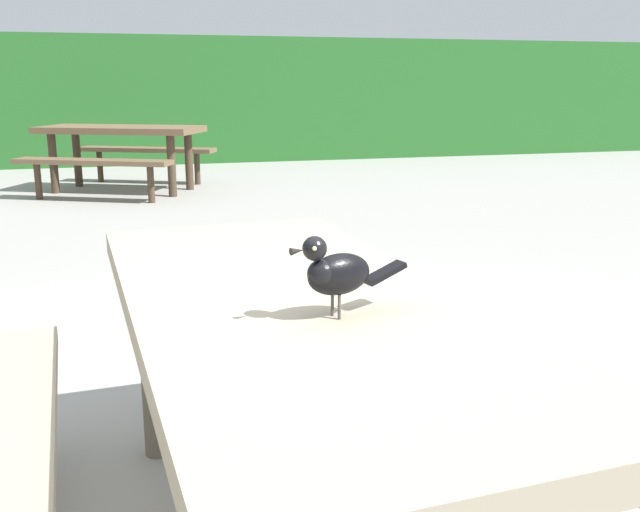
{
  "coord_description": "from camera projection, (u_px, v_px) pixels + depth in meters",
  "views": [
    {
      "loc": [
        -0.35,
        -1.67,
        1.23
      ],
      "look_at": [
        0.08,
        -0.12,
        0.84
      ],
      "focal_mm": 40.25,
      "sensor_mm": 36.0,
      "label": 1
    }
  ],
  "objects": [
    {
      "name": "picnic_table_mid_right",
      "position": [
        121.0,
        143.0,
        8.14
      ],
      "size": [
        2.27,
        2.26,
        0.74
      ],
      "color": "brown",
      "rests_on": "ground"
    },
    {
      "name": "bird_grackle",
      "position": [
        335.0,
        271.0,
        1.51
      ],
      "size": [
        0.28,
        0.12,
        0.18
      ],
      "color": "black",
      "rests_on": "picnic_table_foreground"
    },
    {
      "name": "picnic_table_foreground",
      "position": [
        293.0,
        366.0,
        1.76
      ],
      "size": [
        1.79,
        1.85,
        0.74
      ],
      "color": "gray",
      "rests_on": "ground"
    },
    {
      "name": "hedge_wall",
      "position": [
        139.0,
        100.0,
        11.16
      ],
      "size": [
        28.0,
        1.27,
        1.9
      ],
      "primitive_type": "cube",
      "color": "#235B23",
      "rests_on": "ground"
    }
  ]
}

